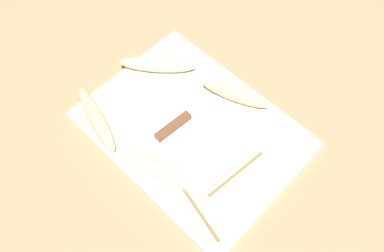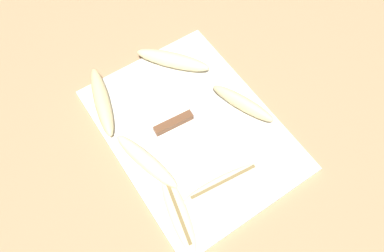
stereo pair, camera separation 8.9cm
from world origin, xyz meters
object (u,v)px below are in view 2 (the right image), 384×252
(banana_bright_far, at_px, (223,183))
(banana_ripe_center, at_px, (243,103))
(banana_mellow_near, at_px, (102,101))
(banana_pale_long, at_px, (146,161))
(knife, at_px, (181,119))
(banana_soft_right, at_px, (173,60))
(banana_cream_curved, at_px, (178,213))

(banana_bright_far, xyz_separation_m, banana_ripe_center, (-0.14, 0.16, 0.01))
(banana_mellow_near, bearing_deg, banana_bright_far, 20.44)
(banana_ripe_center, xyz_separation_m, banana_pale_long, (0.00, -0.27, 0.00))
(knife, xyz_separation_m, banana_pale_long, (0.05, -0.13, 0.01))
(banana_ripe_center, bearing_deg, banana_bright_far, -49.10)
(banana_soft_right, relative_size, banana_mellow_near, 0.86)
(knife, relative_size, banana_soft_right, 1.27)
(banana_pale_long, bearing_deg, banana_mellow_near, -177.26)
(knife, xyz_separation_m, banana_cream_curved, (0.19, -0.13, 0.00))
(banana_soft_right, distance_m, banana_bright_far, 0.35)
(banana_ripe_center, distance_m, banana_cream_curved, 0.31)
(banana_cream_curved, distance_m, banana_pale_long, 0.14)
(banana_ripe_center, height_order, banana_pale_long, banana_pale_long)
(banana_ripe_center, distance_m, banana_mellow_near, 0.34)
(banana_mellow_near, bearing_deg, banana_cream_curved, 1.11)
(knife, relative_size, banana_pale_long, 1.19)
(banana_pale_long, bearing_deg, banana_soft_right, 135.70)
(banana_ripe_center, distance_m, banana_pale_long, 0.27)
(banana_cream_curved, xyz_separation_m, banana_pale_long, (-0.14, 0.00, 0.01))
(banana_cream_curved, bearing_deg, banana_pale_long, 178.73)
(banana_cream_curved, height_order, banana_mellow_near, banana_mellow_near)
(banana_bright_far, bearing_deg, banana_mellow_near, -159.56)
(knife, height_order, banana_bright_far, banana_bright_far)
(banana_soft_right, distance_m, banana_ripe_center, 0.22)
(banana_cream_curved, height_order, banana_pale_long, banana_pale_long)
(banana_ripe_center, bearing_deg, banana_cream_curved, -63.56)
(banana_soft_right, bearing_deg, banana_ripe_center, 18.85)
(banana_bright_far, bearing_deg, banana_pale_long, -139.72)
(banana_bright_far, distance_m, banana_cream_curved, 0.12)
(banana_pale_long, xyz_separation_m, banana_mellow_near, (-0.20, -0.01, -0.00))
(banana_cream_curved, bearing_deg, knife, 145.29)
(knife, height_order, banana_ripe_center, banana_ripe_center)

